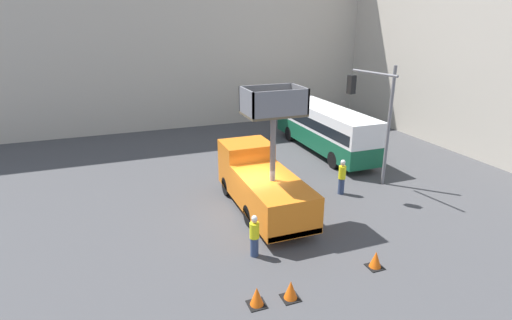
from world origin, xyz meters
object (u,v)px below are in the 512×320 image
at_px(city_bus, 324,126).
at_px(traffic_cone_mid_road, 257,297).
at_px(road_worker_directing, 342,177).
at_px(traffic_cone_near_truck, 376,260).
at_px(traffic_light_pole, 377,109).
at_px(road_worker_near_truck, 254,236).
at_px(traffic_cone_far_side, 291,290).
at_px(utility_truck, 261,181).

bearing_deg(city_bus, traffic_cone_mid_road, 143.64).
distance_m(road_worker_directing, traffic_cone_near_truck, 6.70).
xyz_separation_m(city_bus, traffic_light_pole, (-0.76, -6.53, 2.52)).
distance_m(city_bus, road_worker_near_truck, 14.01).
height_order(road_worker_near_truck, traffic_cone_far_side, road_worker_near_truck).
relative_size(road_worker_near_truck, traffic_cone_far_side, 2.59).
xyz_separation_m(road_worker_near_truck, road_worker_directing, (6.36, 3.89, 0.09)).
bearing_deg(road_worker_near_truck, city_bus, 161.65).
relative_size(road_worker_directing, traffic_cone_far_side, 2.82).
height_order(city_bus, traffic_cone_mid_road, city_bus).
bearing_deg(utility_truck, traffic_cone_mid_road, -112.61).
bearing_deg(traffic_light_pole, traffic_cone_far_side, -139.46).
distance_m(utility_truck, city_bus, 10.10).
bearing_deg(road_worker_near_truck, traffic_cone_far_side, 26.87).
bearing_deg(road_worker_directing, road_worker_near_truck, -177.91).
height_order(traffic_cone_near_truck, traffic_cone_mid_road, traffic_cone_mid_road).
distance_m(road_worker_directing, traffic_cone_far_side, 9.11).
height_order(traffic_light_pole, road_worker_directing, traffic_light_pole).
bearing_deg(traffic_cone_near_truck, traffic_light_pole, 55.85).
relative_size(utility_truck, traffic_cone_far_side, 10.43).
relative_size(utility_truck, traffic_cone_mid_road, 10.49).
distance_m(traffic_light_pole, road_worker_directing, 3.93).
height_order(traffic_light_pole, traffic_cone_near_truck, traffic_light_pole).
height_order(city_bus, road_worker_directing, city_bus).
bearing_deg(city_bus, utility_truck, 133.88).
bearing_deg(traffic_cone_near_truck, road_worker_near_truck, 149.50).
xyz_separation_m(road_worker_near_truck, traffic_cone_far_side, (0.23, -2.82, -0.55)).
relative_size(traffic_cone_near_truck, traffic_cone_mid_road, 0.99).
height_order(road_worker_directing, traffic_cone_far_side, road_worker_directing).
bearing_deg(traffic_cone_far_side, road_worker_directing, 47.60).
bearing_deg(city_bus, traffic_cone_near_truck, 158.94).
distance_m(traffic_light_pole, traffic_cone_near_truck, 8.76).
xyz_separation_m(city_bus, road_worker_directing, (-2.72, -6.73, -0.89)).
relative_size(city_bus, traffic_cone_far_side, 15.30).
relative_size(city_bus, traffic_cone_near_truck, 15.58).
bearing_deg(traffic_cone_mid_road, traffic_cone_far_side, -4.67).
height_order(traffic_cone_mid_road, traffic_cone_far_side, traffic_cone_far_side).
distance_m(road_worker_directing, traffic_cone_mid_road, 9.87).
relative_size(road_worker_near_truck, road_worker_directing, 0.92).
relative_size(utility_truck, road_worker_directing, 3.70).
distance_m(utility_truck, traffic_cone_mid_road, 7.05).
bearing_deg(utility_truck, traffic_cone_near_truck, -69.79).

